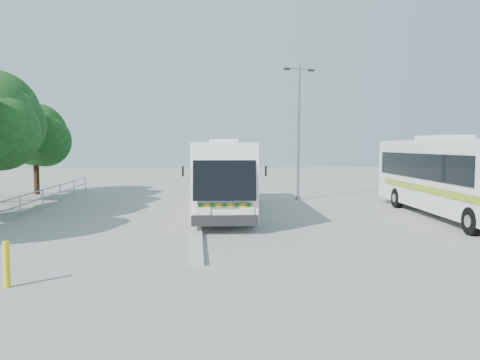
{
  "coord_description": "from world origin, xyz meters",
  "views": [
    {
      "loc": [
        -2.25,
        -18.14,
        3.17
      ],
      "look_at": [
        -0.49,
        1.14,
        1.74
      ],
      "focal_mm": 35.0,
      "sensor_mm": 36.0,
      "label": 1
    }
  ],
  "objects": [
    {
      "name": "ground",
      "position": [
        0.0,
        0.0,
        0.0
      ],
      "size": [
        100.0,
        100.0,
        0.0
      ],
      "primitive_type": "plane",
      "color": "#999994",
      "rests_on": "ground"
    },
    {
      "name": "kerb_divider",
      "position": [
        -2.3,
        2.0,
        0.07
      ],
      "size": [
        0.4,
        16.0,
        0.15
      ],
      "primitive_type": "cube",
      "color": "#B2B2AD",
      "rests_on": "ground"
    },
    {
      "name": "railing",
      "position": [
        -10.0,
        4.0,
        0.74
      ],
      "size": [
        0.06,
        22.0,
        1.0
      ],
      "color": "gray",
      "rests_on": "ground"
    },
    {
      "name": "tree_far_e",
      "position": [
        -12.63,
        13.3,
        3.89
      ],
      "size": [
        4.54,
        4.28,
        5.92
      ],
      "color": "#382314",
      "rests_on": "ground"
    },
    {
      "name": "coach_main",
      "position": [
        -1.0,
        3.96,
        1.8
      ],
      "size": [
        3.03,
        11.92,
        3.28
      ],
      "rotation": [
        0.0,
        0.0,
        -0.05
      ],
      "color": "white",
      "rests_on": "ground"
    },
    {
      "name": "coach_adjacent",
      "position": [
        8.81,
        1.21,
        1.88
      ],
      "size": [
        3.34,
        12.5,
        3.43
      ],
      "rotation": [
        0.0,
        0.0,
        -0.07
      ],
      "color": "silver",
      "rests_on": "ground"
    },
    {
      "name": "lamppost",
      "position": [
        3.68,
        8.93,
        4.31
      ],
      "size": [
        1.89,
        0.64,
        7.81
      ],
      "rotation": [
        0.0,
        0.0,
        0.25
      ],
      "color": "gray",
      "rests_on": "ground"
    },
    {
      "name": "bollard",
      "position": [
        -6.51,
        -7.45,
        0.52
      ],
      "size": [
        0.18,
        0.18,
        1.05
      ],
      "primitive_type": "cylinder",
      "rotation": [
        0.0,
        0.0,
        0.24
      ],
      "color": "yellow",
      "rests_on": "ground"
    }
  ]
}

